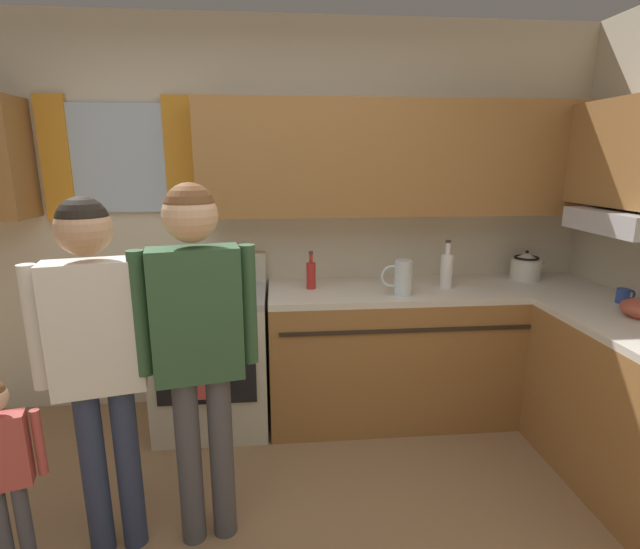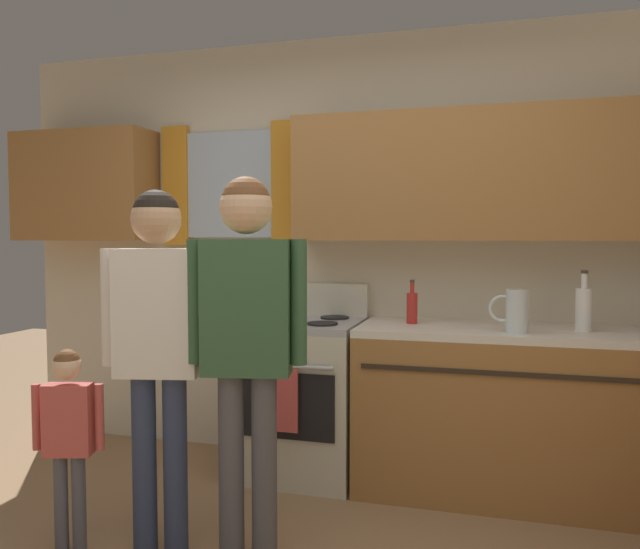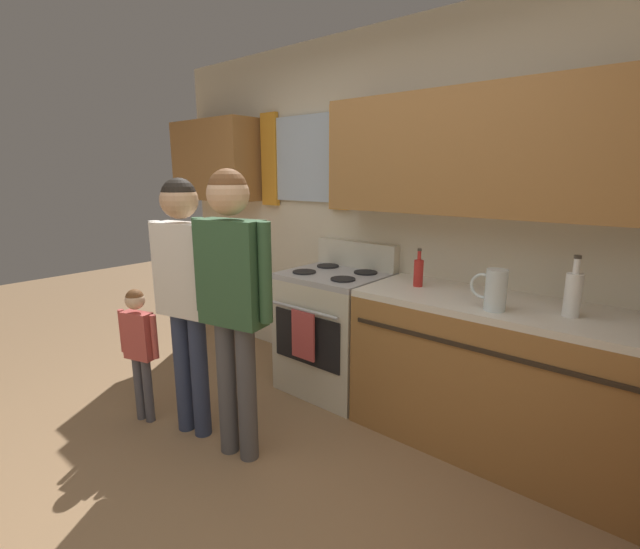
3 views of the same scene
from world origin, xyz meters
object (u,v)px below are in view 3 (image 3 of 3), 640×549
object	(u,v)px
bottle_sauce_red	(418,272)
adult_holding_child	(185,279)
adult_in_plaid	(232,284)
water_pitcher	(495,290)
small_child	(139,340)
stove_oven	(335,329)
bottle_milk_white	(573,293)

from	to	relation	value
bottle_sauce_red	adult_holding_child	bearing A→B (deg)	-131.75
adult_holding_child	adult_in_plaid	size ratio (longest dim) A/B	0.97
bottle_sauce_red	adult_in_plaid	size ratio (longest dim) A/B	0.15
water_pitcher	adult_holding_child	xyz separation A→B (m)	(-1.50, -0.87, -0.02)
adult_in_plaid	small_child	xyz separation A→B (m)	(-0.76, -0.16, -0.46)
adult_in_plaid	small_child	world-z (taller)	adult_in_plaid
bottle_sauce_red	water_pitcher	size ratio (longest dim) A/B	1.12
stove_oven	adult_in_plaid	size ratio (longest dim) A/B	0.67
adult_holding_child	bottle_milk_white	bearing A→B (deg)	29.01
bottle_sauce_red	small_child	xyz separation A→B (m)	(-1.32, -1.21, -0.43)
bottle_milk_white	adult_in_plaid	distance (m)	1.75
stove_oven	adult_holding_child	distance (m)	1.21
adult_in_plaid	bottle_sauce_red	bearing A→B (deg)	61.87
adult_holding_child	small_child	distance (m)	0.58
water_pitcher	small_child	bearing A→B (deg)	-151.66
bottle_milk_white	adult_in_plaid	xyz separation A→B (m)	(-1.44, -0.99, 0.01)
water_pitcher	bottle_sauce_red	bearing A→B (deg)	159.72
small_child	bottle_milk_white	bearing A→B (deg)	27.62
stove_oven	water_pitcher	world-z (taller)	water_pitcher
bottle_sauce_red	adult_holding_child	world-z (taller)	adult_holding_child
adult_in_plaid	bottle_milk_white	bearing A→B (deg)	34.52
small_child	bottle_sauce_red	bearing A→B (deg)	42.40
bottle_milk_white	small_child	bearing A→B (deg)	-152.38
bottle_sauce_red	small_child	bearing A→B (deg)	-137.60
bottle_milk_white	adult_in_plaid	bearing A→B (deg)	-145.48
adult_in_plaid	water_pitcher	bearing A→B (deg)	37.42
bottle_milk_white	adult_holding_child	size ratio (longest dim) A/B	0.20
stove_oven	adult_holding_child	size ratio (longest dim) A/B	0.70
bottle_sauce_red	adult_in_plaid	world-z (taller)	adult_in_plaid
water_pitcher	adult_in_plaid	bearing A→B (deg)	-142.58
adult_holding_child	small_child	size ratio (longest dim) A/B	1.76
adult_holding_child	adult_in_plaid	bearing A→B (deg)	4.36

